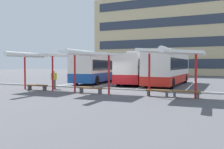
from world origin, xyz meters
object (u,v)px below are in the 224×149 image
(coach_bus_2, at_px, (168,69))
(bench_2, at_px, (157,91))
(waiting_passenger_0, at_px, (54,78))
(coach_bus_1, at_px, (138,69))
(bench_3, at_px, (186,92))
(waiting_shelter_1, at_px, (89,54))
(waiting_shelter_0, at_px, (36,56))
(coach_bus_0, at_px, (101,69))
(bench_1, at_px, (91,89))
(waiting_shelter_2, at_px, (171,53))
(bench_0, at_px, (37,86))

(coach_bus_2, distance_m, bench_2, 9.19)
(waiting_passenger_0, bearing_deg, coach_bus_1, 63.09)
(bench_3, relative_size, waiting_passenger_0, 1.09)
(waiting_shelter_1, bearing_deg, waiting_shelter_0, 178.59)
(coach_bus_0, height_order, bench_3, coach_bus_0)
(waiting_shelter_1, bearing_deg, bench_1, 90.00)
(coach_bus_0, xyz_separation_m, waiting_shelter_0, (-0.87, -10.19, 1.20))
(waiting_shelter_0, relative_size, waiting_shelter_1, 1.05)
(waiting_shelter_0, xyz_separation_m, bench_3, (11.69, 0.32, -2.47))
(coach_bus_2, distance_m, bench_3, 9.46)
(coach_bus_2, height_order, waiting_shelter_1, coach_bus_2)
(bench_2, relative_size, bench_3, 0.88)
(waiting_shelter_0, relative_size, bench_1, 2.52)
(coach_bus_2, xyz_separation_m, waiting_shelter_1, (-3.99, -9.43, 1.17))
(coach_bus_2, bearing_deg, waiting_shelter_0, -134.09)
(coach_bus_0, relative_size, waiting_shelter_2, 2.38)
(coach_bus_0, distance_m, waiting_passenger_0, 8.68)
(coach_bus_1, distance_m, waiting_shelter_1, 11.09)
(bench_2, bearing_deg, waiting_shelter_1, -175.53)
(bench_0, height_order, bench_3, same)
(coach_bus_0, xyz_separation_m, bench_1, (4.16, -10.17, -1.26))
(coach_bus_0, relative_size, bench_3, 6.81)
(coach_bus_2, relative_size, bench_2, 6.93)
(waiting_shelter_0, bearing_deg, coach_bus_1, 63.86)
(coach_bus_0, xyz_separation_m, bench_2, (9.02, -9.93, -1.27))
(bench_0, xyz_separation_m, waiting_shelter_1, (5.02, -0.21, 2.50))
(coach_bus_0, distance_m, bench_0, 10.21)
(coach_bus_0, distance_m, waiting_shelter_2, 14.30)
(waiting_shelter_1, height_order, bench_2, waiting_shelter_1)
(coach_bus_0, height_order, bench_2, coach_bus_0)
(coach_bus_0, distance_m, bench_1, 11.06)
(waiting_shelter_1, bearing_deg, bench_2, 4.47)
(waiting_shelter_1, relative_size, bench_1, 2.39)
(waiting_shelter_1, bearing_deg, coach_bus_0, 111.95)
(coach_bus_2, height_order, bench_3, coach_bus_2)
(waiting_shelter_2, bearing_deg, waiting_shelter_1, -179.11)
(waiting_passenger_0, bearing_deg, waiting_shelter_1, -20.60)
(waiting_shelter_1, height_order, bench_1, waiting_shelter_1)
(coach_bus_0, bearing_deg, coach_bus_2, -6.20)
(bench_0, relative_size, bench_2, 1.30)
(bench_2, height_order, waiting_passenger_0, waiting_passenger_0)
(bench_0, bearing_deg, waiting_shelter_0, -90.00)
(coach_bus_0, height_order, waiting_shelter_1, coach_bus_0)
(coach_bus_2, bearing_deg, waiting_shelter_1, -112.94)
(waiting_shelter_1, bearing_deg, coach_bus_2, 67.06)
(coach_bus_0, bearing_deg, waiting_shelter_2, -45.86)
(coach_bus_1, bearing_deg, coach_bus_2, -23.51)
(bench_1, distance_m, bench_3, 6.67)
(coach_bus_1, distance_m, bench_2, 11.64)
(bench_0, bearing_deg, waiting_passenger_0, 67.60)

